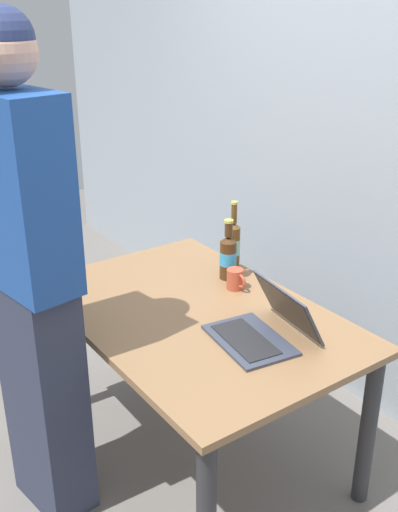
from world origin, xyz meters
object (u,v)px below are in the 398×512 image
beer_bottle_amber (228,256)px  person_figure (31,282)px  laptop (264,327)px  coffee_mug (235,279)px  beer_bottle_green (233,245)px

beer_bottle_amber → person_figure: 0.93m
laptop → person_figure: person_figure is taller
person_figure → coffee_mug: person_figure is taller
beer_bottle_amber → coffee_mug: size_ratio=2.62×
beer_bottle_green → person_figure: (0.12, -0.99, 0.13)m
person_figure → coffee_mug: size_ratio=17.55×
laptop → beer_bottle_green: 0.62m
beer_bottle_green → person_figure: size_ratio=0.18×
laptop → beer_bottle_amber: size_ratio=1.38×
laptop → person_figure: 0.85m
beer_bottle_green → coffee_mug: (0.16, -0.12, -0.08)m
laptop → beer_bottle_green: (-0.54, 0.29, 0.08)m
beer_bottle_amber → person_figure: bearing=-86.0°
laptop → person_figure: bearing=-121.2°
beer_bottle_amber → coffee_mug: beer_bottle_amber is taller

